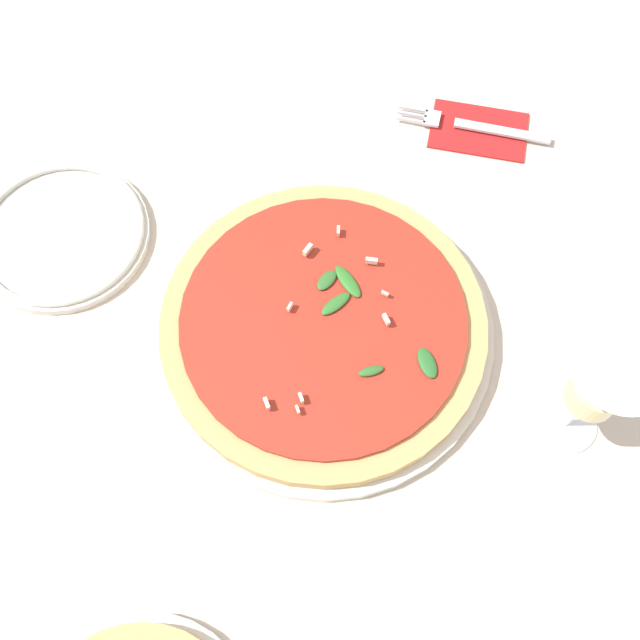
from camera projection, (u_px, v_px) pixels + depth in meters
The scene contains 6 objects.
ground_plane at pixel (316, 348), 0.81m from camera, with size 6.00×6.00×0.00m, color beige.
pizza_arugula_main at pixel (320, 325), 0.80m from camera, with size 0.37×0.37×0.05m.
wine_glass at pixel (603, 384), 0.67m from camera, with size 0.09×0.09×0.16m.
napkin at pixel (479, 130), 0.93m from camera, with size 0.13×0.10×0.01m.
fork at pixel (474, 126), 0.93m from camera, with size 0.19×0.05×0.00m.
side_plate_white at pixel (62, 234), 0.86m from camera, with size 0.20×0.20×0.02m.
Camera 1 is at (-0.12, 0.29, 0.74)m, focal length 42.00 mm.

